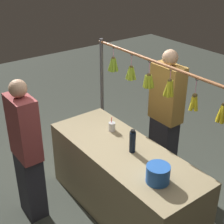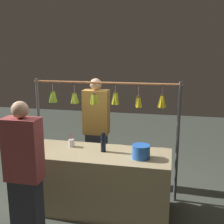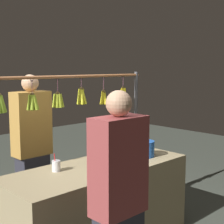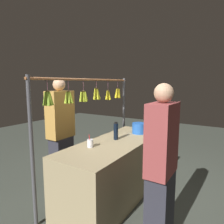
# 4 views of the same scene
# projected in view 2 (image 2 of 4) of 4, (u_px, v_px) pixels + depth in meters

# --- Properties ---
(ground_plane) EXTENTS (12.00, 12.00, 0.00)m
(ground_plane) POSITION_uv_depth(u_px,v_px,m) (98.00, 208.00, 3.94)
(ground_plane) COLOR #40453C
(market_counter) EXTENTS (1.95, 0.74, 0.83)m
(market_counter) POSITION_uv_depth(u_px,v_px,m) (97.00, 181.00, 3.85)
(market_counter) COLOR tan
(market_counter) RESTS_ON ground
(display_rack) EXTENTS (2.16, 0.13, 1.74)m
(display_rack) POSITION_uv_depth(u_px,v_px,m) (103.00, 113.00, 4.10)
(display_rack) COLOR #4C4C51
(display_rack) RESTS_ON ground
(water_bottle) EXTENTS (0.07, 0.07, 0.26)m
(water_bottle) POSITION_uv_depth(u_px,v_px,m) (103.00, 143.00, 3.76)
(water_bottle) COLOR black
(water_bottle) RESTS_ON market_counter
(blue_bucket) EXTENTS (0.22, 0.22, 0.17)m
(blue_bucket) POSITION_uv_depth(u_px,v_px,m) (141.00, 152.00, 3.54)
(blue_bucket) COLOR blue
(blue_bucket) RESTS_ON market_counter
(drink_cup) EXTENTS (0.08, 0.08, 0.17)m
(drink_cup) POSITION_uv_depth(u_px,v_px,m) (71.00, 143.00, 3.97)
(drink_cup) COLOR silver
(drink_cup) RESTS_ON market_counter
(vendor_person) EXTENTS (0.41, 0.22, 1.72)m
(vendor_person) POSITION_uv_depth(u_px,v_px,m) (96.00, 132.00, 4.62)
(vendor_person) COLOR #2D2D38
(vendor_person) RESTS_ON ground
(customer_person) EXTENTS (0.39, 0.21, 1.65)m
(customer_person) POSITION_uv_depth(u_px,v_px,m) (25.00, 177.00, 3.06)
(customer_person) COLOR #2D2D38
(customer_person) RESTS_ON ground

